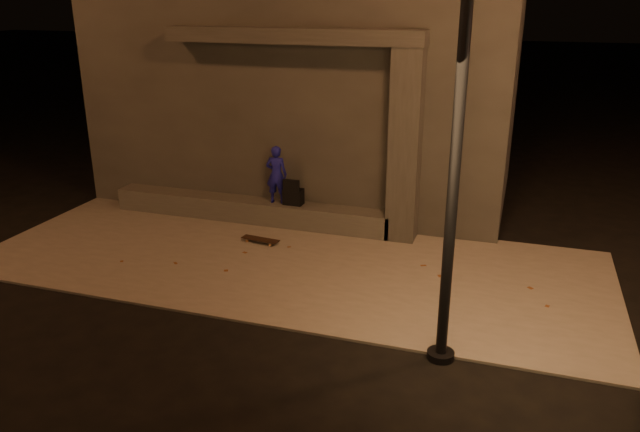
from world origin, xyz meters
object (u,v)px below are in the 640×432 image
(column, at_px, (405,147))
(street_lamp_0, at_px, (465,38))
(skateboard, at_px, (260,239))
(backpack, at_px, (293,195))
(skateboarder, at_px, (276,175))

(column, relative_size, street_lamp_0, 0.50)
(column, relative_size, skateboard, 4.72)
(backpack, bearing_deg, skateboarder, -178.49)
(backpack, bearing_deg, column, 1.51)
(skateboarder, bearing_deg, column, 173.55)
(skateboarder, bearing_deg, backpack, 173.55)
(column, bearing_deg, skateboarder, 180.00)
(skateboard, bearing_deg, street_lamp_0, -30.69)
(column, relative_size, skateboarder, 3.04)
(column, relative_size, backpack, 6.59)
(column, height_order, street_lamp_0, street_lamp_0)
(skateboarder, bearing_deg, skateboard, 88.27)
(skateboard, bearing_deg, column, 30.40)
(column, xyz_separation_m, backpack, (-2.22, 0.00, -1.16))
(skateboarder, relative_size, backpack, 2.16)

